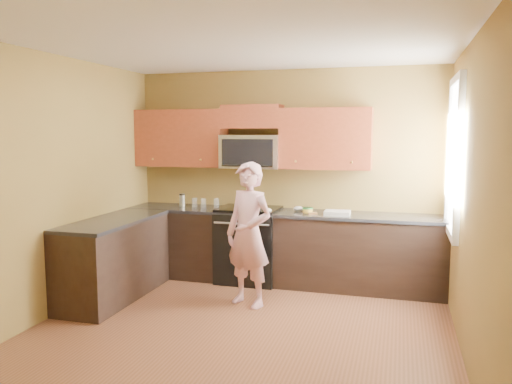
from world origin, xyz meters
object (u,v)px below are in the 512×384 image
(microwave, at_px, (252,168))
(butter_tub, at_px, (308,213))
(woman, at_px, (249,234))
(frying_pan, at_px, (251,210))
(travel_mug, at_px, (182,206))
(stove, at_px, (249,244))

(microwave, distance_m, butter_tub, 0.94)
(woman, height_order, butter_tub, woman)
(woman, relative_size, butter_tub, 12.80)
(butter_tub, bearing_deg, frying_pan, -164.22)
(microwave, relative_size, frying_pan, 1.60)
(microwave, xyz_separation_m, travel_mug, (-0.96, -0.04, -0.53))
(stove, distance_m, butter_tub, 0.88)
(microwave, relative_size, woman, 0.48)
(travel_mug, bearing_deg, butter_tub, -3.68)
(woman, distance_m, travel_mug, 1.57)
(butter_tub, relative_size, travel_mug, 0.74)
(butter_tub, xyz_separation_m, travel_mug, (-1.72, 0.11, 0.00))
(frying_pan, height_order, travel_mug, travel_mug)
(woman, relative_size, frying_pan, 3.34)
(stove, height_order, butter_tub, butter_tub)
(stove, distance_m, frying_pan, 0.53)
(stove, bearing_deg, travel_mug, 175.09)
(woman, height_order, travel_mug, woman)
(frying_pan, distance_m, travel_mug, 1.09)
(microwave, distance_m, travel_mug, 1.10)
(frying_pan, bearing_deg, woman, -85.52)
(stove, height_order, travel_mug, travel_mug)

